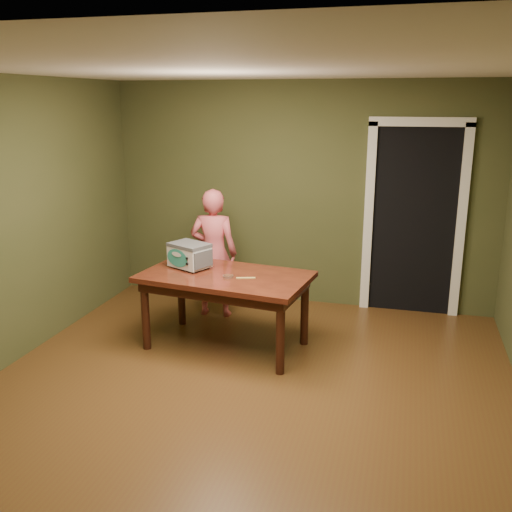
# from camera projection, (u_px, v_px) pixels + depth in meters

# --- Properties ---
(floor) EXTENTS (5.00, 5.00, 0.00)m
(floor) POSITION_uv_depth(u_px,v_px,m) (240.00, 400.00, 4.68)
(floor) COLOR #503416
(floor) RESTS_ON ground
(room_shell) EXTENTS (4.52, 5.02, 2.61)m
(room_shell) POSITION_uv_depth(u_px,v_px,m) (238.00, 193.00, 4.22)
(room_shell) COLOR #434725
(room_shell) RESTS_ON ground
(doorway) EXTENTS (1.10, 0.66, 2.25)m
(doorway) POSITION_uv_depth(u_px,v_px,m) (414.00, 217.00, 6.66)
(doorway) COLOR black
(doorway) RESTS_ON ground
(dining_table) EXTENTS (1.70, 1.10, 0.75)m
(dining_table) POSITION_uv_depth(u_px,v_px,m) (225.00, 284.00, 5.53)
(dining_table) COLOR #3C150D
(dining_table) RESTS_ON floor
(toy_oven) EXTENTS (0.47, 0.41, 0.25)m
(toy_oven) POSITION_uv_depth(u_px,v_px,m) (189.00, 255.00, 5.68)
(toy_oven) COLOR #4C4F54
(toy_oven) RESTS_ON dining_table
(baking_pan) EXTENTS (0.10, 0.10, 0.02)m
(baking_pan) POSITION_uv_depth(u_px,v_px,m) (228.00, 276.00, 5.40)
(baking_pan) COLOR silver
(baking_pan) RESTS_ON dining_table
(spatula) EXTENTS (0.18, 0.08, 0.01)m
(spatula) POSITION_uv_depth(u_px,v_px,m) (246.00, 278.00, 5.38)
(spatula) COLOR #D2BA5B
(spatula) RESTS_ON dining_table
(child) EXTENTS (0.55, 0.39, 1.45)m
(child) POSITION_uv_depth(u_px,v_px,m) (214.00, 253.00, 6.35)
(child) COLOR #CD545C
(child) RESTS_ON floor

